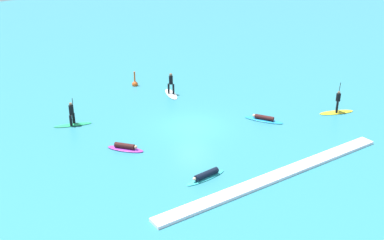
# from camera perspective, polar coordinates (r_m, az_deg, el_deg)

# --- Properties ---
(ground_plane) EXTENTS (120.00, 120.00, 0.00)m
(ground_plane) POSITION_cam_1_polar(r_m,az_deg,el_deg) (34.42, -0.00, -0.76)
(ground_plane) COLOR teal
(ground_plane) RESTS_ON ground
(surfer_on_purple_board) EXTENTS (2.10, 2.37, 0.44)m
(surfer_on_purple_board) POSITION_cam_1_polar(r_m,az_deg,el_deg) (31.38, -7.83, -3.22)
(surfer_on_purple_board) COLOR purple
(surfer_on_purple_board) RESTS_ON ground_plane
(surfer_on_white_board) EXTENTS (1.49, 2.73, 1.86)m
(surfer_on_white_board) POSITION_cam_1_polar(r_m,az_deg,el_deg) (40.28, -2.48, 3.70)
(surfer_on_white_board) COLOR white
(surfer_on_white_board) RESTS_ON ground_plane
(surfer_on_green_board) EXTENTS (2.68, 1.34, 2.02)m
(surfer_on_green_board) POSITION_cam_1_polar(r_m,az_deg,el_deg) (35.44, -13.89, 0.17)
(surfer_on_green_board) COLOR #23B266
(surfer_on_green_board) RESTS_ON ground_plane
(surfer_on_blue_board) EXTENTS (2.06, 2.87, 0.41)m
(surfer_on_blue_board) POSITION_cam_1_polar(r_m,az_deg,el_deg) (35.70, 8.41, 0.13)
(surfer_on_blue_board) COLOR #1E8CD1
(surfer_on_blue_board) RESTS_ON ground_plane
(surfer_on_teal_board) EXTENTS (2.77, 0.80, 0.44)m
(surfer_on_teal_board) POSITION_cam_1_polar(r_m,az_deg,el_deg) (27.93, 1.66, -6.53)
(surfer_on_teal_board) COLOR #33C6CC
(surfer_on_teal_board) RESTS_ON ground_plane
(surfer_on_yellow_board) EXTENTS (2.85, 1.65, 2.37)m
(surfer_on_yellow_board) POSITION_cam_1_polar(r_m,az_deg,el_deg) (38.18, 16.67, 1.48)
(surfer_on_yellow_board) COLOR yellow
(surfer_on_yellow_board) RESTS_ON ground_plane
(marker_buoy) EXTENTS (0.51, 0.51, 1.40)m
(marker_buoy) POSITION_cam_1_polar(r_m,az_deg,el_deg) (42.70, -6.72, 4.27)
(marker_buoy) COLOR #E55119
(marker_buoy) RESTS_ON ground_plane
(wave_crest) EXTENTS (16.42, 0.90, 0.18)m
(wave_crest) POSITION_cam_1_polar(r_m,az_deg,el_deg) (28.48, 9.95, -6.48)
(wave_crest) COLOR white
(wave_crest) RESTS_ON ground_plane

